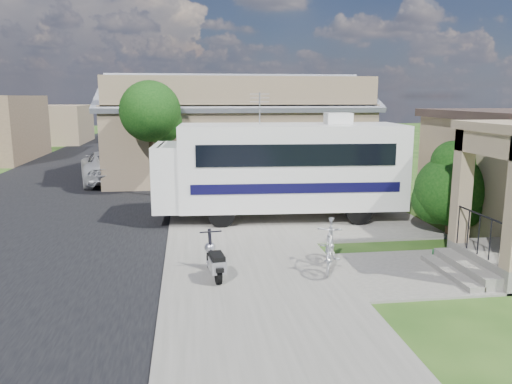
{
  "coord_description": "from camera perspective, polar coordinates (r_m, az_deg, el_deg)",
  "views": [
    {
      "loc": [
        -2.39,
        -11.16,
        3.95
      ],
      "look_at": [
        -0.5,
        2.5,
        1.3
      ],
      "focal_mm": 35.0,
      "sensor_mm": 36.0,
      "label": 1
    }
  ],
  "objects": [
    {
      "name": "bicycle",
      "position": [
        11.58,
        8.44,
        -6.28
      ],
      "size": [
        1.11,
        1.93,
        1.12
      ],
      "primitive_type": "imported",
      "rotation": [
        0.0,
        0.0,
        -0.34
      ],
      "color": "#B3B2BA",
      "rests_on": "ground"
    },
    {
      "name": "ground",
      "position": [
        12.08,
        4.02,
        -8.24
      ],
      "size": [
        120.0,
        120.0,
        0.0
      ],
      "primitive_type": "plane",
      "color": "#1A3E10"
    },
    {
      "name": "sidewalk_slab",
      "position": [
        21.57,
        -4.05,
        0.38
      ],
      "size": [
        4.0,
        80.0,
        0.06
      ],
      "primitive_type": "cube",
      "color": "#65635B",
      "rests_on": "ground"
    },
    {
      "name": "walk_slab",
      "position": [
        12.16,
        19.17,
        -8.59
      ],
      "size": [
        4.0,
        3.0,
        0.05
      ],
      "primitive_type": "cube",
      "color": "#65635B",
      "rests_on": "ground"
    },
    {
      "name": "shrub",
      "position": [
        15.32,
        21.47,
        0.52
      ],
      "size": [
        2.23,
        2.13,
        2.73
      ],
      "color": "#312315",
      "rests_on": "ground"
    },
    {
      "name": "van",
      "position": [
        31.93,
        -14.98,
        5.07
      ],
      "size": [
        3.38,
        6.62,
        1.84
      ],
      "primitive_type": "imported",
      "rotation": [
        0.0,
        0.0,
        0.13
      ],
      "color": "silver",
      "rests_on": "ground"
    },
    {
      "name": "motorhome",
      "position": [
        16.11,
        2.93,
        2.95
      ],
      "size": [
        7.99,
        2.92,
        4.03
      ],
      "rotation": [
        0.0,
        0.0,
        -0.06
      ],
      "color": "silver",
      "rests_on": "ground"
    },
    {
      "name": "pickup_truck",
      "position": [
        24.32,
        -16.4,
        2.86
      ],
      "size": [
        3.52,
        5.75,
        1.49
      ],
      "primitive_type": "imported",
      "rotation": [
        0.0,
        0.0,
        3.35
      ],
      "color": "silver",
      "rests_on": "ground"
    },
    {
      "name": "street_tree_c",
      "position": [
        39.25,
        -9.91,
        9.49
      ],
      "size": [
        2.44,
        2.4,
        4.42
      ],
      "color": "#312315",
      "rests_on": "ground"
    },
    {
      "name": "street_tree_a",
      "position": [
        20.27,
        -11.7,
        8.67
      ],
      "size": [
        2.44,
        2.4,
        4.58
      ],
      "color": "#312315",
      "rests_on": "ground"
    },
    {
      "name": "scooter",
      "position": [
        10.97,
        -4.73,
        -7.9
      ],
      "size": [
        0.53,
        1.43,
        0.94
      ],
      "rotation": [
        0.0,
        0.0,
        0.12
      ],
      "color": "black",
      "rests_on": "ground"
    },
    {
      "name": "distant_bldg_near",
      "position": [
        46.95,
        -23.63,
        7.11
      ],
      "size": [
        8.0,
        7.0,
        3.2
      ],
      "primitive_type": "cube",
      "color": "#806C50",
      "rests_on": "ground"
    },
    {
      "name": "street_tree_b",
      "position": [
        30.25,
        -10.5,
        9.64
      ],
      "size": [
        2.44,
        2.4,
        4.73
      ],
      "color": "#312315",
      "rests_on": "ground"
    },
    {
      "name": "street_slab",
      "position": [
        22.13,
        -21.09,
        -0.12
      ],
      "size": [
        9.0,
        80.0,
        0.02
      ],
      "primitive_type": "cube",
      "color": "black",
      "rests_on": "ground"
    },
    {
      "name": "warehouse",
      "position": [
        25.32,
        -2.45,
        6.43
      ],
      "size": [
        12.5,
        8.4,
        5.04
      ],
      "color": "#806C50",
      "rests_on": "ground"
    },
    {
      "name": "garden_hose",
      "position": [
        13.27,
        20.27,
        -6.77
      ],
      "size": [
        0.37,
        0.37,
        0.17
      ],
      "primitive_type": "cylinder",
      "color": "#146426",
      "rests_on": "ground"
    },
    {
      "name": "driveway_slab",
      "position": [
        16.61,
        5.91,
        -2.85
      ],
      "size": [
        7.0,
        6.0,
        0.05
      ],
      "primitive_type": "cube",
      "color": "#65635B",
      "rests_on": "ground"
    }
  ]
}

